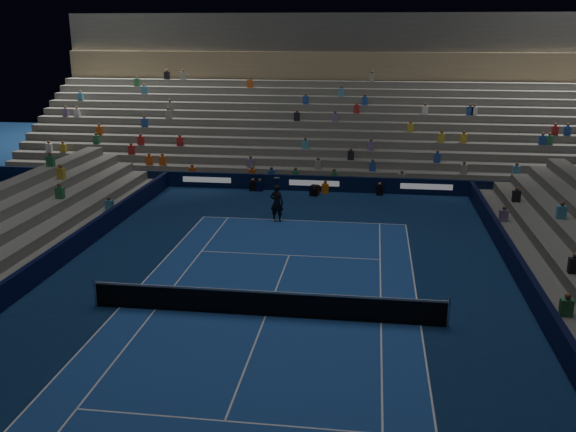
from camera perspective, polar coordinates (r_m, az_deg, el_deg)
The scene contains 9 objects.
ground at distance 22.93m, azimuth -2.04°, elevation -9.05°, with size 90.00×90.00×0.00m, color #0C234B.
court_surface at distance 22.93m, azimuth -2.04°, elevation -9.04°, with size 10.97×23.77×0.01m, color #1A4393.
sponsor_barrier_far at distance 40.15m, azimuth 2.40°, elevation 2.97°, with size 44.00×0.25×1.00m, color black.
sponsor_barrier_east at distance 23.25m, azimuth 22.52°, elevation -8.65°, with size 0.25×37.00×1.00m, color black.
sponsor_barrier_west at distance 26.07m, azimuth -23.70°, elevation -6.07°, with size 0.25×37.00×1.00m, color black.
grandstand_main at distance 48.84m, azimuth 3.50°, elevation 8.82°, with size 44.00×15.20×11.20m.
tennis_net at distance 22.71m, azimuth -2.05°, elevation -7.90°, with size 12.90×0.10×1.10m.
tennis_player at distance 33.60m, azimuth -1.02°, elevation 1.18°, with size 0.73×0.48×2.01m, color black.
broadcast_camera at distance 39.12m, azimuth 2.41°, elevation 2.34°, with size 0.59×0.98×0.62m.
Camera 1 is at (3.58, -20.37, 9.89)m, focal length 39.26 mm.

